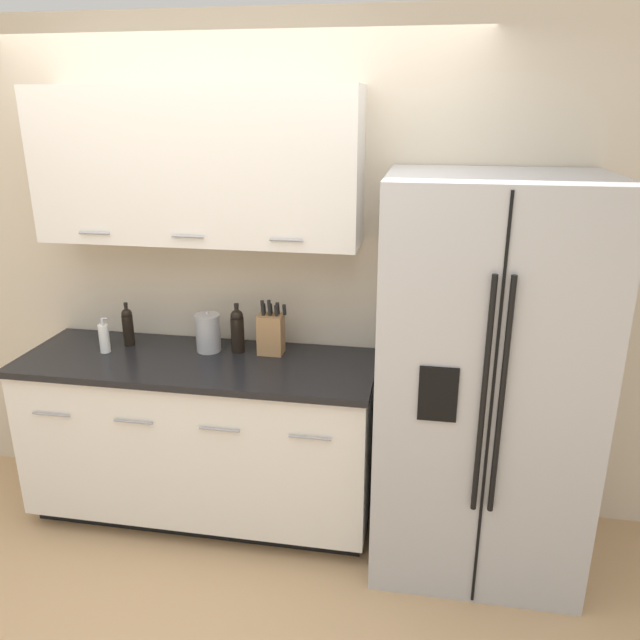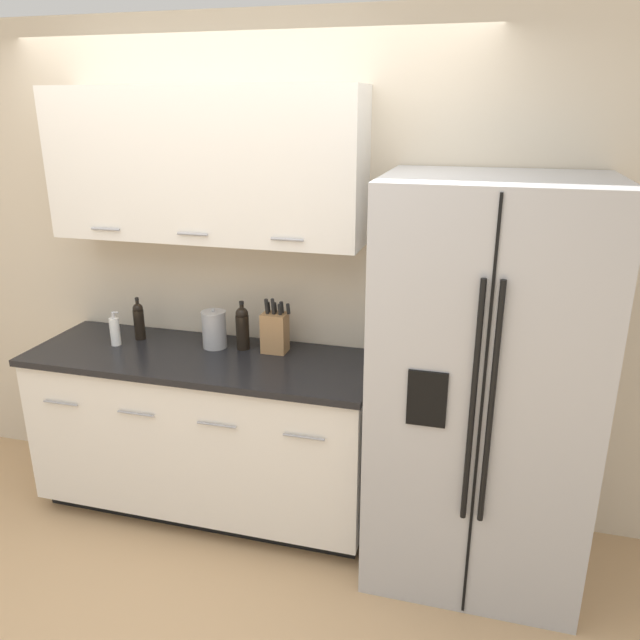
{
  "view_description": "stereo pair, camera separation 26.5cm",
  "coord_description": "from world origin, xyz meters",
  "px_view_note": "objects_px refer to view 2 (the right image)",
  "views": [
    {
      "loc": [
        1.0,
        -1.91,
        2.16
      ],
      "look_at": [
        0.5,
        0.9,
        1.17
      ],
      "focal_mm": 35.0,
      "sensor_mm": 36.0,
      "label": 1
    },
    {
      "loc": [
        1.26,
        -1.85,
        2.16
      ],
      "look_at": [
        0.5,
        0.9,
        1.17
      ],
      "focal_mm": 35.0,
      "sensor_mm": 36.0,
      "label": 2
    }
  ],
  "objects_px": {
    "knife_block": "(275,331)",
    "steel_canister": "(214,329)",
    "oil_bottle": "(139,320)",
    "soap_dispenser": "(115,331)",
    "wine_bottle": "(242,327)",
    "refrigerator": "(482,387)"
  },
  "relations": [
    {
      "from": "knife_block",
      "to": "wine_bottle",
      "type": "bearing_deg",
      "value": -177.96
    },
    {
      "from": "refrigerator",
      "to": "soap_dispenser",
      "type": "relative_size",
      "value": 9.82
    },
    {
      "from": "knife_block",
      "to": "oil_bottle",
      "type": "xyz_separation_m",
      "value": [
        -0.79,
        -0.02,
        -0.0
      ]
    },
    {
      "from": "knife_block",
      "to": "soap_dispenser",
      "type": "relative_size",
      "value": 1.56
    },
    {
      "from": "oil_bottle",
      "to": "steel_canister",
      "type": "bearing_deg",
      "value": -0.65
    },
    {
      "from": "oil_bottle",
      "to": "soap_dispenser",
      "type": "bearing_deg",
      "value": -122.97
    },
    {
      "from": "refrigerator",
      "to": "steel_canister",
      "type": "relative_size",
      "value": 8.67
    },
    {
      "from": "knife_block",
      "to": "wine_bottle",
      "type": "distance_m",
      "value": 0.18
    },
    {
      "from": "soap_dispenser",
      "to": "oil_bottle",
      "type": "distance_m",
      "value": 0.15
    },
    {
      "from": "soap_dispenser",
      "to": "steel_canister",
      "type": "height_order",
      "value": "steel_canister"
    },
    {
      "from": "soap_dispenser",
      "to": "steel_canister",
      "type": "distance_m",
      "value": 0.54
    },
    {
      "from": "wine_bottle",
      "to": "steel_canister",
      "type": "xyz_separation_m",
      "value": [
        -0.16,
        -0.02,
        -0.02
      ]
    },
    {
      "from": "wine_bottle",
      "to": "soap_dispenser",
      "type": "xyz_separation_m",
      "value": [
        -0.69,
        -0.13,
        -0.04
      ]
    },
    {
      "from": "wine_bottle",
      "to": "oil_bottle",
      "type": "relative_size",
      "value": 1.11
    },
    {
      "from": "soap_dispenser",
      "to": "wine_bottle",
      "type": "bearing_deg",
      "value": 10.81
    },
    {
      "from": "knife_block",
      "to": "steel_canister",
      "type": "bearing_deg",
      "value": -175.97
    },
    {
      "from": "knife_block",
      "to": "oil_bottle",
      "type": "distance_m",
      "value": 0.79
    },
    {
      "from": "soap_dispenser",
      "to": "knife_block",
      "type": "bearing_deg",
      "value": 9.03
    },
    {
      "from": "oil_bottle",
      "to": "steel_canister",
      "type": "relative_size",
      "value": 1.1
    },
    {
      "from": "oil_bottle",
      "to": "wine_bottle",
      "type": "bearing_deg",
      "value": 1.13
    },
    {
      "from": "wine_bottle",
      "to": "soap_dispenser",
      "type": "distance_m",
      "value": 0.7
    },
    {
      "from": "steel_canister",
      "to": "knife_block",
      "type": "bearing_deg",
      "value": 4.03
    }
  ]
}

